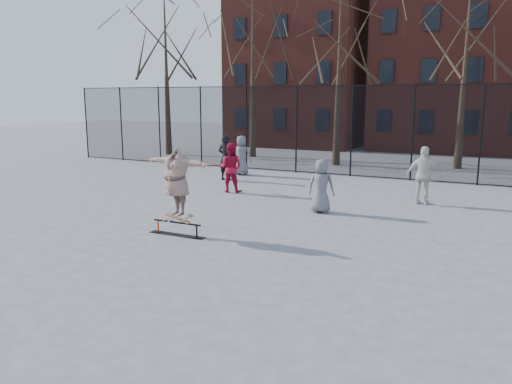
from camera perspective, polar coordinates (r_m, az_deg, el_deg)
The scene contains 12 objects.
ground at distance 10.29m, azimuth -1.98°, elevation -8.88°, with size 100.00×100.00×0.00m, color #5F5E63.
skate_rail at distance 12.89m, azimuth -9.01°, elevation -4.29°, with size 1.61×0.25×0.35m.
skateboard at distance 12.80m, azimuth -8.90°, elevation -3.19°, with size 0.77×0.18×0.09m, color olive, non-canonical shape.
skater at distance 12.61m, azimuth -9.02°, elevation 0.79°, with size 2.10×0.57×1.71m, color #3E3B95.
bystander_grey at distance 22.52m, azimuth -1.67°, elevation 4.22°, with size 0.87×0.56×1.77m, color slate.
bystander_black at distance 21.09m, azimuth -3.47°, elevation 3.94°, with size 0.70×0.46×1.91m, color black.
bystander_red at distance 18.38m, azimuth -2.90°, elevation 2.81°, with size 0.89×0.69×1.83m, color #AD0F2E.
bystander_white at distance 17.13m, azimuth 18.64°, elevation 1.79°, with size 1.12×0.46×1.90m, color beige.
bystander_extra at distance 15.21m, azimuth 7.46°, elevation 0.69°, with size 0.80×0.52×1.64m, color slate.
fence at distance 22.05m, azimuth 14.36°, elevation 6.80°, with size 34.03×0.07×4.00m.
tree_row at distance 26.41m, azimuth 16.43°, elevation 18.85°, with size 33.66×7.46×10.67m.
rowhouses at distance 34.83m, azimuth 20.63°, elevation 14.41°, with size 29.00×7.00×13.00m.
Camera 1 is at (4.63, -8.51, 3.46)m, focal length 35.00 mm.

